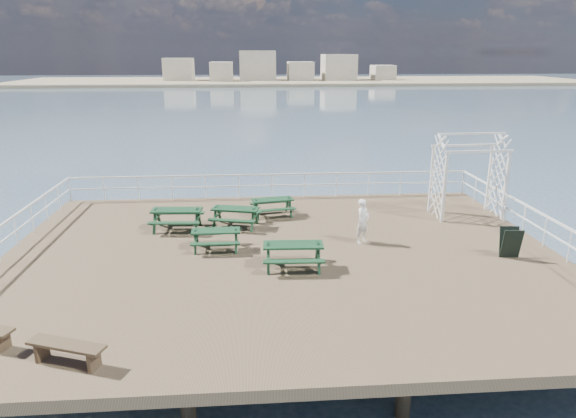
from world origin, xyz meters
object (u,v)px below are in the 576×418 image
Objects in this scene: picnic_table_e at (293,250)px; picnic_table_c at (272,204)px; picnic_table_d at (177,215)px; flat_bench_near at (67,349)px; person at (363,221)px; trellis_arbor at (468,180)px; picnic_table_a at (216,235)px; picnic_table_b at (235,213)px.

picnic_table_c is at bearing 96.58° from picnic_table_e.
picnic_table_d is 8.58m from flat_bench_near.
picnic_table_e reaches higher than flat_bench_near.
picnic_table_d is at bearing 122.29° from person.
person is at bearing -11.69° from picnic_table_d.
picnic_table_d is at bearing 138.46° from picnic_table_e.
person is (-4.77, -2.72, -0.71)m from trellis_arbor.
picnic_table_d is at bearing 126.50° from picnic_table_a.
person is at bearing 3.37° from picnic_table_a.
picnic_table_b is 9.22m from trellis_arbor.
picnic_table_d is 1.10× the size of flat_bench_near.
person reaches higher than picnic_table_b.
picnic_table_b is 1.30× the size of person.
picnic_table_a is 6.95m from flat_bench_near.
trellis_arbor reaches higher than flat_bench_near.
picnic_table_a is 1.03× the size of person.
person is at bearing -58.77° from picnic_table_c.
trellis_arbor is at bearing 57.25° from flat_bench_near.
picnic_table_e is 1.21× the size of person.
picnic_table_b reaches higher than picnic_table_c.
picnic_table_d is (-3.58, -1.43, 0.06)m from picnic_table_c.
picnic_table_d is 5.50m from picnic_table_e.
picnic_table_d is at bearing -161.79° from picnic_table_b.
trellis_arbor is at bearing -14.72° from picnic_table_c.
picnic_table_d is at bearing -177.21° from trellis_arbor.
picnic_table_a reaches higher than flat_bench_near.
picnic_table_a is at bearing -49.67° from picnic_table_d.
flat_bench_near is 15.64m from trellis_arbor.
flat_bench_near is 1.13× the size of person.
person reaches higher than picnic_table_e.
picnic_table_d is 11.35m from trellis_arbor.
flat_bench_near is (-1.19, -8.50, -0.20)m from picnic_table_d.
flat_bench_near is 0.53× the size of trellis_arbor.
picnic_table_a is 0.85× the size of picnic_table_e.
picnic_table_e is at bearing 62.58° from flat_bench_near.
picnic_table_a is 0.79× the size of picnic_table_b.
picnic_table_e is at bearing -96.54° from picnic_table_c.
person is at bearing -10.48° from picnic_table_b.
picnic_table_e is (3.96, -3.83, -0.01)m from picnic_table_d.
picnic_table_e is at bearing -51.36° from picnic_table_b.
picnic_table_c is 7.78m from trellis_arbor.
picnic_table_c is 3.86m from picnic_table_d.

